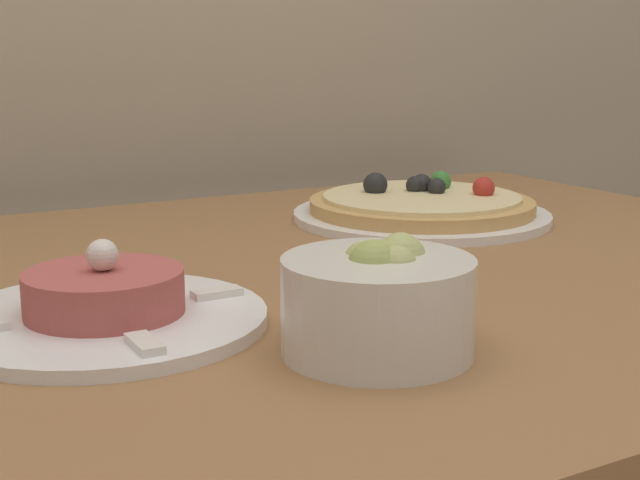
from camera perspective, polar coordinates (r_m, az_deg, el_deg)
dining_table at (r=0.84m, az=-4.43°, el=-9.05°), size 1.30×0.84×0.77m
pizza_plate at (r=1.08m, az=6.51°, el=2.09°), size 0.31×0.31×0.05m
tartare_plate at (r=0.69m, az=-13.59°, el=-4.17°), size 0.24×0.24×0.07m
small_bowl at (r=0.61m, az=3.75°, el=-3.89°), size 0.13×0.13×0.08m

